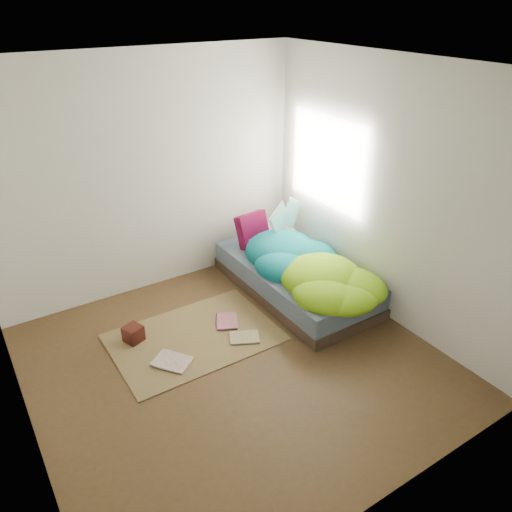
{
  "coord_description": "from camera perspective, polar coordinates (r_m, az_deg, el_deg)",
  "views": [
    {
      "loc": [
        -1.8,
        -3.15,
        3.06
      ],
      "look_at": [
        0.71,
        0.75,
        0.59
      ],
      "focal_mm": 35.0,
      "sensor_mm": 36.0,
      "label": 1
    }
  ],
  "objects": [
    {
      "name": "ground",
      "position": [
        4.75,
        -2.35,
        -12.11
      ],
      "size": [
        3.5,
        3.5,
        0.0
      ],
      "primitive_type": "cube",
      "color": "#47341B",
      "rests_on": "ground"
    },
    {
      "name": "room_walls",
      "position": [
        3.91,
        -2.7,
        6.51
      ],
      "size": [
        3.54,
        3.54,
        2.62
      ],
      "color": "silver",
      "rests_on": "ground"
    },
    {
      "name": "bed",
      "position": [
        5.7,
        4.49,
        -2.53
      ],
      "size": [
        1.0,
        2.0,
        0.34
      ],
      "color": "#35291C",
      "rests_on": "ground"
    },
    {
      "name": "duvet",
      "position": [
        5.38,
        6.02,
        -0.4
      ],
      "size": [
        0.96,
        1.84,
        0.34
      ],
      "primitive_type": null,
      "color": "#076576",
      "rests_on": "bed"
    },
    {
      "name": "rug",
      "position": [
        5.07,
        -7.04,
        -9.2
      ],
      "size": [
        1.6,
        1.1,
        0.01
      ],
      "primitive_type": "cube",
      "color": "brown",
      "rests_on": "ground"
    },
    {
      "name": "pillow_floral",
      "position": [
        6.07,
        1.53,
        2.18
      ],
      "size": [
        0.65,
        0.41,
        0.14
      ],
      "primitive_type": "cube",
      "rotation": [
        0.0,
        0.0,
        -0.01
      ],
      "color": "beige",
      "rests_on": "bed"
    },
    {
      "name": "pillow_magenta",
      "position": [
        5.96,
        -0.37,
        3.03
      ],
      "size": [
        0.41,
        0.18,
        0.4
      ],
      "primitive_type": "cube",
      "rotation": [
        0.0,
        0.0,
        0.15
      ],
      "color": "#52051E",
      "rests_on": "bed"
    },
    {
      "name": "open_book",
      "position": [
        5.81,
        3.47,
        5.48
      ],
      "size": [
        0.51,
        0.28,
        0.31
      ],
      "primitive_type": null,
      "rotation": [
        0.0,
        0.0,
        0.35
      ],
      "color": "green",
      "rests_on": "duvet"
    },
    {
      "name": "wooden_box",
      "position": [
        5.08,
        -13.85,
        -8.62
      ],
      "size": [
        0.21,
        0.21,
        0.16
      ],
      "primitive_type": "cube",
      "rotation": [
        0.0,
        0.0,
        0.36
      ],
      "color": "#3C150D",
      "rests_on": "rug"
    },
    {
      "name": "floor_book_a",
      "position": [
        4.7,
        -10.33,
        -12.7
      ],
      "size": [
        0.4,
        0.42,
        0.03
      ],
      "primitive_type": "imported",
      "rotation": [
        0.0,
        0.0,
        0.62
      ],
      "color": "silver",
      "rests_on": "rug"
    },
    {
      "name": "floor_book_b",
      "position": [
        5.23,
        -4.54,
        -7.51
      ],
      "size": [
        0.32,
        0.36,
        0.03
      ],
      "primitive_type": "imported",
      "rotation": [
        0.0,
        0.0,
        -0.48
      ],
      "color": "#C3707F",
      "rests_on": "rug"
    },
    {
      "name": "floor_book_c",
      "position": [
        4.93,
        -1.22,
        -10.04
      ],
      "size": [
        0.35,
        0.32,
        0.02
      ],
      "primitive_type": "imported",
      "rotation": [
        0.0,
        0.0,
        1.11
      ],
      "color": "tan",
      "rests_on": "rug"
    }
  ]
}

